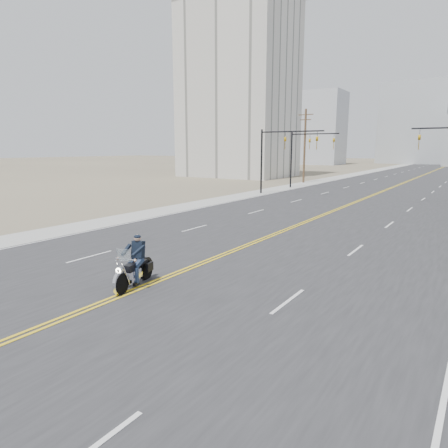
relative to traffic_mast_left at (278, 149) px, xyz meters
The scene contains 11 objects.
ground_plane 33.60m from the traffic_mast_left, 74.33° to the right, with size 400.00×400.00×0.00m, color #776D56.
road 39.36m from the traffic_mast_left, 76.71° to the left, with size 20.00×200.00×0.01m, color #303033.
sidewalk_left 38.40m from the traffic_mast_left, 93.80° to the left, with size 3.00×200.00×0.01m, color #A5A5A0.
traffic_mast_left is the anchor object (origin of this frame).
traffic_mast_far 8.01m from the traffic_mast_left, 92.40° to the left, with size 6.10×0.26×7.00m.
utility_pole_left 16.39m from the traffic_mast_left, 102.42° to the left, with size 2.20×0.30×10.50m.
apartment_block 31.50m from the traffic_mast_left, 129.59° to the left, with size 18.00×14.00×30.00m, color silver.
haze_bldg_a 87.20m from the traffic_mast_left, 107.41° to the left, with size 14.00×12.00×22.00m, color #B7BCC6.
haze_bldg_d 108.34m from the traffic_mast_left, 91.60° to the left, with size 20.00×15.00×26.00m, color #ADB2B7.
haze_bldg_f 106.28m from the traffic_mast_left, 112.71° to the left, with size 12.00×12.00×16.00m, color #ADB2B7.
motorcyclist 31.20m from the traffic_mast_left, 73.77° to the right, with size 1.03×2.40×1.87m, color black, non-canonical shape.
Camera 1 is at (10.07, -7.54, 4.98)m, focal length 32.00 mm.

